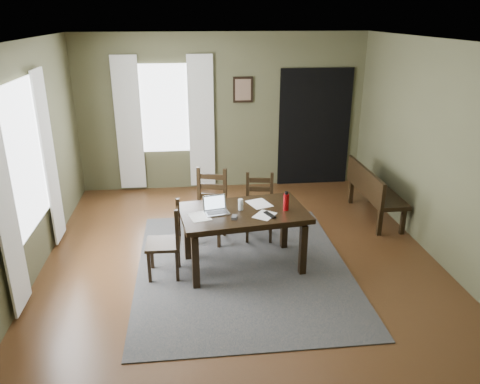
{
  "coord_description": "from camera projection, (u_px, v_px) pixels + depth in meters",
  "views": [
    {
      "loc": [
        -0.61,
        -5.1,
        2.99
      ],
      "look_at": [
        0.0,
        0.3,
        0.9
      ],
      "focal_mm": 35.0,
      "sensor_mm": 36.0,
      "label": 1
    }
  ],
  "objects": [
    {
      "name": "ground",
      "position": [
        243.0,
        268.0,
        5.87
      ],
      "size": [
        5.0,
        6.0,
        0.01
      ],
      "color": "#492C16"
    },
    {
      "name": "room_shell",
      "position": [
        243.0,
        126.0,
        5.22
      ],
      "size": [
        5.02,
        6.02,
        2.71
      ],
      "color": "#505034",
      "rests_on": "ground"
    },
    {
      "name": "rug",
      "position": [
        243.0,
        267.0,
        5.86
      ],
      "size": [
        2.6,
        3.2,
        0.01
      ],
      "color": "#393939",
      "rests_on": "ground"
    },
    {
      "name": "dining_table",
      "position": [
        243.0,
        218.0,
        5.66
      ],
      "size": [
        1.6,
        1.08,
        0.75
      ],
      "rotation": [
        0.0,
        0.0,
        0.13
      ],
      "color": "black",
      "rests_on": "rug"
    },
    {
      "name": "chair_end",
      "position": [
        167.0,
        242.0,
        5.54
      ],
      "size": [
        0.42,
        0.41,
        0.92
      ],
      "rotation": [
        0.0,
        0.0,
        -1.6
      ],
      "color": "black",
      "rests_on": "rug"
    },
    {
      "name": "chair_back_left",
      "position": [
        210.0,
        207.0,
        6.42
      ],
      "size": [
        0.54,
        0.54,
        1.0
      ],
      "rotation": [
        0.0,
        0.0,
        -0.29
      ],
      "color": "black",
      "rests_on": "rug"
    },
    {
      "name": "chair_back_right",
      "position": [
        259.0,
        207.0,
        6.52
      ],
      "size": [
        0.45,
        0.45,
        0.91
      ],
      "rotation": [
        0.0,
        0.0,
        -0.16
      ],
      "color": "black",
      "rests_on": "rug"
    },
    {
      "name": "bench",
      "position": [
        372.0,
        188.0,
        7.13
      ],
      "size": [
        0.46,
        1.43,
        0.8
      ],
      "rotation": [
        0.0,
        0.0,
        1.57
      ],
      "color": "black",
      "rests_on": "ground"
    },
    {
      "name": "laptop",
      "position": [
        216.0,
        208.0,
        5.57
      ],
      "size": [
        0.32,
        0.28,
        0.19
      ],
      "rotation": [
        0.0,
        0.0,
        0.21
      ],
      "color": "#B7B7BC",
      "rests_on": "dining_table"
    },
    {
      "name": "computer_mouse",
      "position": [
        234.0,
        217.0,
        5.4
      ],
      "size": [
        0.08,
        0.11,
        0.03
      ],
      "primitive_type": "cube",
      "rotation": [
        0.0,
        0.0,
        -0.24
      ],
      "color": "#3F3F42",
      "rests_on": "dining_table"
    },
    {
      "name": "tv_remote",
      "position": [
        270.0,
        215.0,
        5.48
      ],
      "size": [
        0.13,
        0.2,
        0.02
      ],
      "primitive_type": "cube",
      "rotation": [
        0.0,
        0.0,
        0.42
      ],
      "color": "black",
      "rests_on": "dining_table"
    },
    {
      "name": "drinking_glass",
      "position": [
        241.0,
        205.0,
        5.62
      ],
      "size": [
        0.08,
        0.08,
        0.14
      ],
      "primitive_type": "cylinder",
      "rotation": [
        0.0,
        0.0,
        0.35
      ],
      "color": "silver",
      "rests_on": "dining_table"
    },
    {
      "name": "water_bottle",
      "position": [
        286.0,
        202.0,
        5.6
      ],
      "size": [
        0.08,
        0.08,
        0.24
      ],
      "rotation": [
        0.0,
        0.0,
        0.1
      ],
      "color": "#B20D12",
      "rests_on": "dining_table"
    },
    {
      "name": "paper_a",
      "position": [
        199.0,
        217.0,
        5.45
      ],
      "size": [
        0.29,
        0.34,
        0.0
      ],
      "primitive_type": "cube",
      "rotation": [
        0.0,
        0.0,
        0.27
      ],
      "color": "white",
      "rests_on": "dining_table"
    },
    {
      "name": "paper_b",
      "position": [
        265.0,
        215.0,
        5.49
      ],
      "size": [
        0.32,
        0.34,
        0.0
      ],
      "primitive_type": "cube",
      "rotation": [
        0.0,
        0.0,
        -0.63
      ],
      "color": "white",
      "rests_on": "dining_table"
    },
    {
      "name": "paper_c",
      "position": [
        259.0,
        204.0,
        5.82
      ],
      "size": [
        0.33,
        0.38,
        0.0
      ],
      "primitive_type": "cube",
      "rotation": [
        0.0,
        0.0,
        0.35
      ],
      "color": "white",
      "rests_on": "dining_table"
    },
    {
      "name": "window_left",
      "position": [
        24.0,
        158.0,
        5.27
      ],
      "size": [
        0.01,
        1.3,
        1.7
      ],
      "color": "white",
      "rests_on": "ground"
    },
    {
      "name": "window_back",
      "position": [
        165.0,
        109.0,
        7.99
      ],
      "size": [
        1.0,
        0.01,
        1.5
      ],
      "color": "white",
      "rests_on": "ground"
    },
    {
      "name": "curtain_left_near",
      "position": [
        5.0,
        207.0,
        4.6
      ],
      "size": [
        0.03,
        0.48,
        2.3
      ],
      "color": "silver",
      "rests_on": "ground"
    },
    {
      "name": "curtain_left_far",
      "position": [
        49.0,
        159.0,
        6.13
      ],
      "size": [
        0.03,
        0.48,
        2.3
      ],
      "color": "silver",
      "rests_on": "ground"
    },
    {
      "name": "curtain_back_left",
      "position": [
        129.0,
        124.0,
        7.99
      ],
      "size": [
        0.44,
        0.03,
        2.3
      ],
      "color": "silver",
      "rests_on": "ground"
    },
    {
      "name": "curtain_back_right",
      "position": [
        201.0,
        123.0,
        8.12
      ],
      "size": [
        0.44,
        0.03,
        2.3
      ],
      "color": "silver",
      "rests_on": "ground"
    },
    {
      "name": "framed_picture",
      "position": [
        243.0,
        90.0,
        8.02
      ],
      "size": [
        0.34,
        0.03,
        0.44
      ],
      "color": "black",
      "rests_on": "ground"
    },
    {
      "name": "doorway_back",
      "position": [
        314.0,
        128.0,
        8.41
      ],
      "size": [
        1.3,
        0.03,
        2.1
      ],
      "color": "black",
      "rests_on": "ground"
    }
  ]
}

